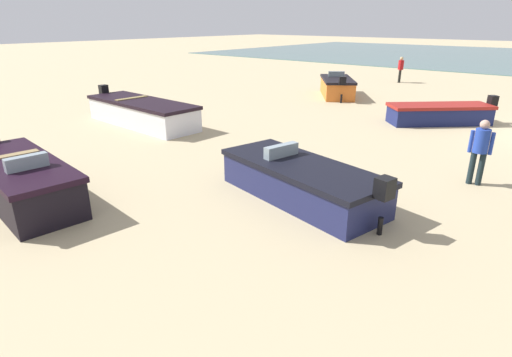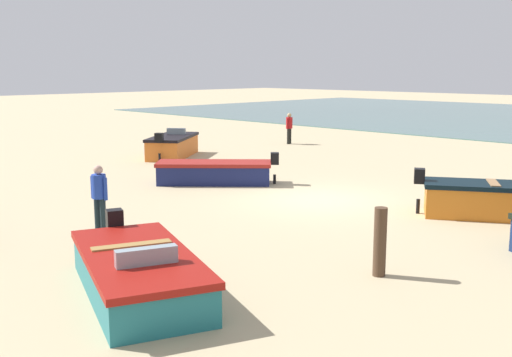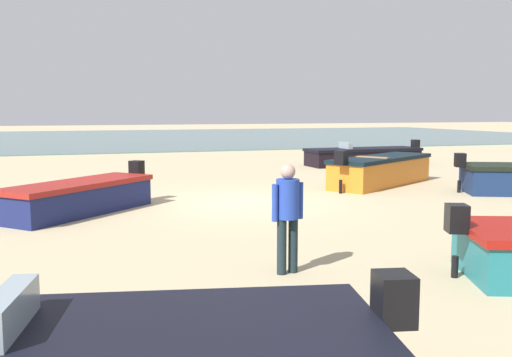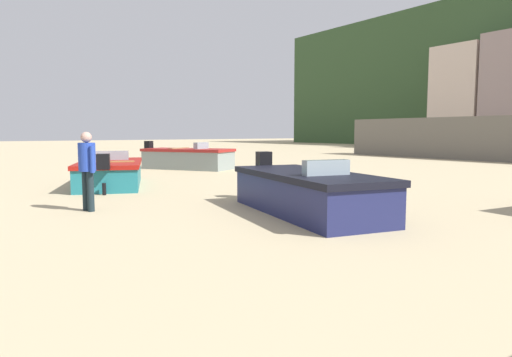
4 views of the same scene
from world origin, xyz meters
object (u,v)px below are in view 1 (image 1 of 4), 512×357
object	(u,v)px
boat_orange_7	(337,87)
boat_navy_8	(440,114)
boat_navy_4	(301,181)
boat_black_2	(22,180)
beach_walker_foreground	(401,67)
beach_walker_distant	(480,147)
boat_white_6	(142,112)

from	to	relation	value
boat_orange_7	boat_navy_8	bearing A→B (deg)	-61.73
boat_navy_4	boat_black_2	bearing A→B (deg)	143.01
boat_orange_7	beach_walker_foreground	xyz separation A→B (m)	(-0.51, -7.24, 0.46)
boat_black_2	beach_walker_foreground	size ratio (longest dim) A/B	2.72
boat_black_2	boat_navy_8	world-z (taller)	boat_black_2
boat_navy_4	beach_walker_distant	distance (m)	4.50
boat_orange_7	beach_walker_foreground	size ratio (longest dim) A/B	2.37
boat_black_2	beach_walker_foreground	world-z (taller)	beach_walker_foreground
boat_black_2	boat_orange_7	xyz separation A→B (m)	(1.53, -16.63, 0.00)
boat_navy_8	beach_walker_distant	size ratio (longest dim) A/B	2.27
beach_walker_distant	beach_walker_foreground	bearing A→B (deg)	-74.45
boat_white_6	beach_walker_distant	distance (m)	11.65
boat_navy_4	beach_walker_distant	bearing A→B (deg)	-26.45
boat_navy_4	beach_walker_distant	size ratio (longest dim) A/B	2.74
boat_navy_8	beach_walker_foreground	size ratio (longest dim) A/B	2.27
boat_navy_4	boat_white_6	xyz separation A→B (m)	(8.76, -1.99, 0.05)
beach_walker_foreground	beach_walker_distant	bearing A→B (deg)	-166.77
boat_orange_7	boat_navy_8	world-z (taller)	boat_orange_7
beach_walker_foreground	beach_walker_distant	size ratio (longest dim) A/B	1.00
boat_navy_4	boat_white_6	bearing A→B (deg)	89.27
boat_navy_8	beach_walker_foreground	xyz separation A→B (m)	(5.74, -10.21, 0.57)
boat_navy_4	boat_orange_7	world-z (taller)	boat_orange_7
boat_black_2	boat_white_6	distance (m)	7.31
boat_orange_7	beach_walker_distant	xyz separation A→B (m)	(-9.02, 9.06, 0.46)
boat_black_2	boat_orange_7	size ratio (longest dim) A/B	1.15
boat_navy_8	beach_walker_distant	bearing A→B (deg)	160.69
boat_orange_7	beach_walker_foreground	world-z (taller)	beach_walker_foreground
boat_white_6	boat_orange_7	size ratio (longest dim) A/B	1.45
boat_white_6	boat_navy_8	xyz separation A→B (m)	(-8.77, -7.59, -0.09)
beach_walker_distant	boat_orange_7	bearing A→B (deg)	-57.14
boat_black_2	beach_walker_distant	bearing A→B (deg)	141.51
boat_navy_4	beach_walker_foreground	bearing A→B (deg)	28.24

